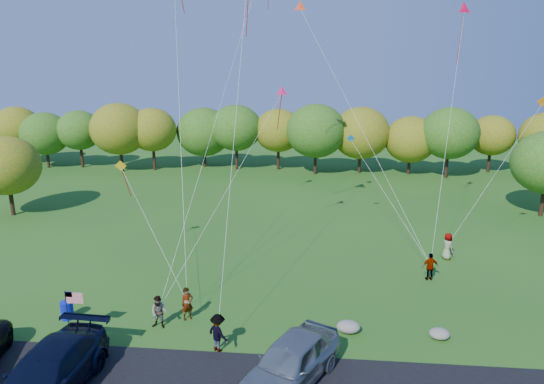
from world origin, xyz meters
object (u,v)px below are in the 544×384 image
at_px(flyer_a, 187,304).
at_px(flyer_e, 447,246).
at_px(minivan_silver, 290,362).
at_px(flyer_b, 159,312).
at_px(trash_barrel, 67,310).
at_px(flyer_c, 218,333).
at_px(minivan_navy, 47,376).
at_px(flyer_d, 430,267).

bearing_deg(flyer_a, flyer_e, -4.07).
bearing_deg(minivan_silver, flyer_e, 82.96).
height_order(flyer_b, trash_barrel, flyer_b).
bearing_deg(flyer_b, flyer_c, -21.29).
xyz_separation_m(minivan_navy, flyer_e, (19.34, 16.01, -0.09)).
bearing_deg(flyer_a, minivan_silver, -75.99).
distance_m(minivan_silver, trash_barrel, 12.61).
relative_size(flyer_a, flyer_d, 1.02).
relative_size(flyer_c, trash_barrel, 1.92).
relative_size(minivan_navy, trash_barrel, 6.96).
height_order(minivan_navy, flyer_b, minivan_navy).
bearing_deg(minivan_silver, trash_barrel, -172.08).
bearing_deg(minivan_silver, minivan_navy, -141.90).
bearing_deg(flyer_d, flyer_c, 29.60).
relative_size(flyer_b, flyer_d, 0.99).
relative_size(minivan_silver, flyer_e, 3.09).
relative_size(flyer_b, flyer_c, 0.94).
distance_m(minivan_silver, flyer_e, 17.32).
relative_size(minivan_navy, flyer_d, 3.82).
height_order(minivan_navy, minivan_silver, minivan_silver).
bearing_deg(flyer_c, flyer_d, -107.05).
height_order(flyer_a, trash_barrel, flyer_a).
relative_size(flyer_a, flyer_c, 0.97).
distance_m(flyer_b, flyer_d, 16.32).
xyz_separation_m(minivan_navy, flyer_b, (2.70, 5.59, -0.16)).
distance_m(flyer_a, flyer_e, 18.12).
xyz_separation_m(flyer_b, flyer_e, (16.64, 10.42, 0.07)).
xyz_separation_m(flyer_a, flyer_b, (-1.20, -0.94, -0.03)).
xyz_separation_m(minivan_silver, trash_barrel, (-11.86, 4.24, -0.56)).
bearing_deg(flyer_b, flyer_d, 31.15).
xyz_separation_m(minivan_navy, flyer_c, (6.05, 3.87, -0.11)).
bearing_deg(flyer_e, minivan_navy, 104.05).
xyz_separation_m(flyer_c, flyer_e, (13.30, 12.14, 0.01)).
distance_m(flyer_c, flyer_d, 14.34).
height_order(flyer_b, flyer_d, flyer_d).
xyz_separation_m(minivan_silver, flyer_e, (9.84, 14.25, -0.11)).
bearing_deg(flyer_e, trash_barrel, 89.19).
bearing_deg(flyer_b, minivan_silver, -23.46).
distance_m(minivan_silver, flyer_d, 13.41).
bearing_deg(trash_barrel, flyer_e, 24.76).
xyz_separation_m(flyer_b, flyer_d, (14.76, 6.96, 0.01)).
bearing_deg(trash_barrel, flyer_d, 18.28).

